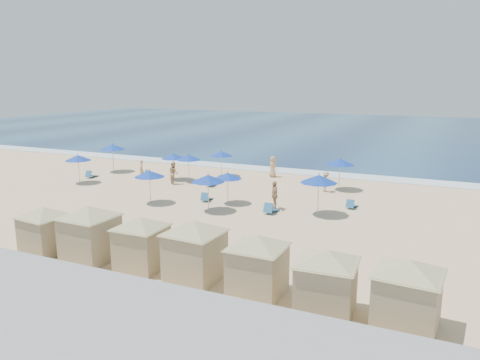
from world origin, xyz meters
name	(u,v)px	position (x,y,z in m)	size (l,w,h in m)	color
ground	(200,212)	(0.00, 0.00, 0.00)	(160.00, 160.00, 0.00)	#DBB88B
ocean	(363,131)	(0.00, 55.00, 0.03)	(160.00, 80.00, 0.06)	navy
surf_line	(283,171)	(0.00, 15.50, 0.04)	(160.00, 2.50, 0.08)	white
seawall	(23,284)	(0.00, -13.50, 0.65)	(160.00, 6.10, 1.22)	gray
trash_bin	(194,238)	(2.70, -5.36, 0.36)	(0.72, 0.72, 0.72)	black
cabana_0	(45,224)	(-3.07, -9.50, 1.47)	(4.09, 4.09, 2.57)	tan
cabana_1	(89,226)	(-0.54, -9.23, 1.65)	(4.59, 4.59, 2.88)	tan
cabana_2	(141,236)	(2.21, -9.03, 1.50)	(4.17, 4.17, 2.62)	tan
cabana_3	(195,243)	(4.95, -9.06, 1.61)	(4.49, 4.49, 2.82)	tan
cabana_4	(258,257)	(7.89, -9.29, 1.54)	(4.27, 4.27, 2.68)	tan
cabana_5	(326,274)	(10.70, -9.74, 1.54)	(4.27, 4.27, 2.69)	tan
cabana_6	(408,286)	(13.41, -9.62, 1.57)	(4.36, 4.36, 2.74)	tan
umbrella_0	(112,147)	(-14.08, 8.59, 2.30)	(2.33, 2.33, 2.65)	#A5A8AD
umbrella_1	(78,158)	(-13.36, 3.49, 2.09)	(2.12, 2.12, 2.41)	#A5A8AD
umbrella_2	(173,156)	(-7.06, 7.93, 2.01)	(2.04, 2.04, 2.32)	#A5A8AD
umbrella_3	(149,174)	(-4.22, 0.57, 2.05)	(2.08, 2.08, 2.36)	#A5A8AD
umbrella_4	(221,154)	(-4.11, 10.97, 2.00)	(2.02, 2.02, 2.30)	#A5A8AD
umbrella_5	(189,157)	(-5.50, 7.79, 2.04)	(2.07, 2.07, 2.35)	#A5A8AD
umbrella_6	(208,178)	(0.35, 0.50, 2.14)	(2.17, 2.17, 2.47)	#A5A8AD
umbrella_7	(228,176)	(0.63, 2.73, 1.94)	(1.96, 1.96, 2.23)	#A5A8AD
umbrella_8	(340,162)	(6.56, 10.02, 2.19)	(2.22, 2.22, 2.52)	#A5A8AD
umbrella_9	(319,179)	(6.96, 2.60, 2.30)	(2.33, 2.33, 2.65)	#A5A8AD
beach_chair_0	(91,175)	(-14.04, 5.59, 0.23)	(0.63, 1.26, 0.67)	#286295
beach_chair_1	(150,175)	(-9.45, 7.80, 0.24)	(0.98, 1.40, 0.70)	#286295
beach_chair_2	(211,183)	(-3.01, 7.01, 0.25)	(0.64, 1.33, 0.72)	#286295
beach_chair_3	(206,198)	(-1.04, 2.70, 0.23)	(0.69, 1.26, 0.66)	#286295
beach_chair_4	(271,209)	(4.15, 1.71, 0.26)	(0.67, 1.38, 0.74)	#286295
beach_chair_5	(352,205)	(8.56, 5.06, 0.22)	(0.66, 1.23, 0.65)	#286295
beachgoer_0	(141,169)	(-9.92, 7.25, 0.78)	(0.57, 0.37, 1.56)	tan
beachgoer_1	(174,173)	(-6.13, 6.45, 0.91)	(0.88, 0.69, 1.81)	tan
beachgoer_2	(274,195)	(4.00, 2.76, 0.93)	(1.09, 0.45, 1.86)	tan
beachgoer_3	(326,182)	(5.78, 8.93, 0.78)	(1.00, 0.58, 1.55)	tan
beachgoer_4	(273,167)	(0.15, 12.51, 0.92)	(0.90, 0.58, 1.84)	tan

